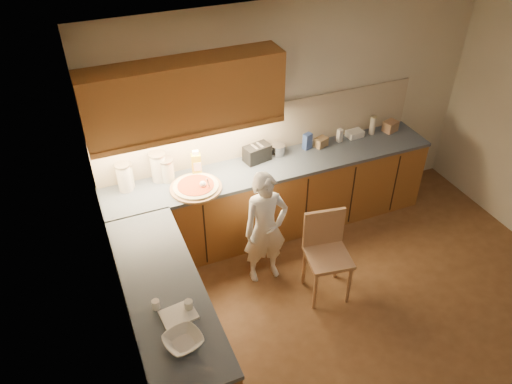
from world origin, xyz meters
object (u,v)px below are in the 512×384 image
(pizza_on_board, at_px, (196,187))
(wooden_chair, at_px, (326,249))
(oil_jug, at_px, (196,164))
(child, at_px, (265,229))
(toaster, at_px, (257,153))

(pizza_on_board, distance_m, wooden_chair, 1.46)
(pizza_on_board, bearing_deg, oil_jug, 70.41)
(wooden_chair, distance_m, oil_jug, 1.60)
(child, xyz_separation_m, wooden_chair, (0.49, -0.40, -0.11))
(toaster, bearing_deg, wooden_chair, -90.24)
(pizza_on_board, distance_m, toaster, 0.83)
(pizza_on_board, relative_size, toaster, 1.68)
(child, relative_size, wooden_chair, 1.39)
(wooden_chair, relative_size, oil_jug, 3.10)
(child, distance_m, toaster, 0.93)
(oil_jug, height_order, toaster, oil_jug)
(wooden_chair, bearing_deg, oil_jug, 137.61)
(child, distance_m, wooden_chair, 0.64)
(pizza_on_board, bearing_deg, child, -46.22)
(child, bearing_deg, oil_jug, 120.84)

